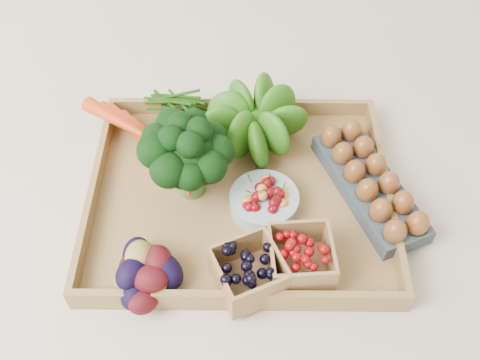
{
  "coord_description": "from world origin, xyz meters",
  "views": [
    {
      "loc": [
        0.01,
        -0.6,
        0.81
      ],
      "look_at": [
        0.0,
        0.0,
        0.06
      ],
      "focal_mm": 40.0,
      "sensor_mm": 36.0,
      "label": 1
    }
  ],
  "objects_px": {
    "broccoli": "(189,168)",
    "egg_carton": "(369,187)",
    "tray": "(240,197)",
    "cherry_bowl": "(264,202)"
  },
  "relations": [
    {
      "from": "cherry_bowl",
      "to": "egg_carton",
      "type": "bearing_deg",
      "value": 10.37
    },
    {
      "from": "cherry_bowl",
      "to": "egg_carton",
      "type": "distance_m",
      "value": 0.2
    },
    {
      "from": "egg_carton",
      "to": "tray",
      "type": "bearing_deg",
      "value": 160.34
    },
    {
      "from": "tray",
      "to": "broccoli",
      "type": "xyz_separation_m",
      "value": [
        -0.09,
        0.01,
        0.07
      ]
    },
    {
      "from": "broccoli",
      "to": "cherry_bowl",
      "type": "xyz_separation_m",
      "value": [
        0.14,
        -0.04,
        -0.05
      ]
    },
    {
      "from": "tray",
      "to": "cherry_bowl",
      "type": "relative_size",
      "value": 4.38
    },
    {
      "from": "cherry_bowl",
      "to": "egg_carton",
      "type": "relative_size",
      "value": 0.45
    },
    {
      "from": "tray",
      "to": "broccoli",
      "type": "bearing_deg",
      "value": 173.15
    },
    {
      "from": "broccoli",
      "to": "egg_carton",
      "type": "height_order",
      "value": "broccoli"
    },
    {
      "from": "broccoli",
      "to": "egg_carton",
      "type": "distance_m",
      "value": 0.33
    }
  ]
}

